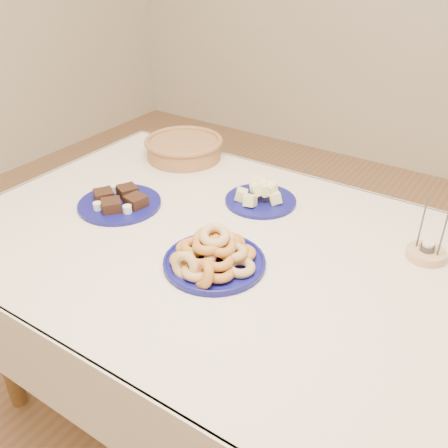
# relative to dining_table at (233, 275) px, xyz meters

# --- Properties ---
(ground) EXTENTS (5.00, 5.00, 0.00)m
(ground) POSITION_rel_dining_table_xyz_m (0.00, 0.00, -0.64)
(ground) COLOR #8E6343
(ground) RESTS_ON ground
(dining_table) EXTENTS (1.71, 1.11, 0.75)m
(dining_table) POSITION_rel_dining_table_xyz_m (0.00, 0.00, 0.00)
(dining_table) COLOR brown
(dining_table) RESTS_ON ground
(donut_platter) EXTENTS (0.33, 0.33, 0.13)m
(donut_platter) POSITION_rel_dining_table_xyz_m (0.01, -0.11, 0.14)
(donut_platter) COLOR navy
(donut_platter) RESTS_ON dining_table
(melon_plate) EXTENTS (0.26, 0.26, 0.08)m
(melon_plate) POSITION_rel_dining_table_xyz_m (-0.07, 0.27, 0.13)
(melon_plate) COLOR navy
(melon_plate) RESTS_ON dining_table
(brownie_plate) EXTENTS (0.35, 0.35, 0.05)m
(brownie_plate) POSITION_rel_dining_table_xyz_m (-0.44, -0.01, 0.12)
(brownie_plate) COLOR navy
(brownie_plate) RESTS_ON dining_table
(wicker_basket) EXTENTS (0.31, 0.31, 0.08)m
(wicker_basket) POSITION_rel_dining_table_xyz_m (-0.51, 0.42, 0.15)
(wicker_basket) COLOR brown
(wicker_basket) RESTS_ON dining_table
(candle_holder) EXTENTS (0.13, 0.13, 0.18)m
(candle_holder) POSITION_rel_dining_table_xyz_m (0.48, 0.25, 0.12)
(candle_holder) COLOR tan
(candle_holder) RESTS_ON dining_table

